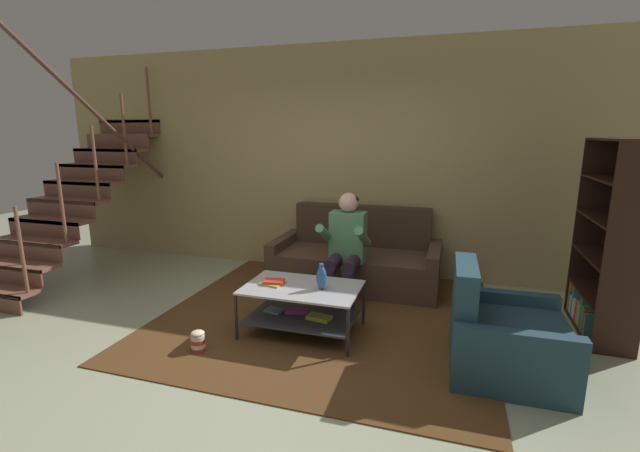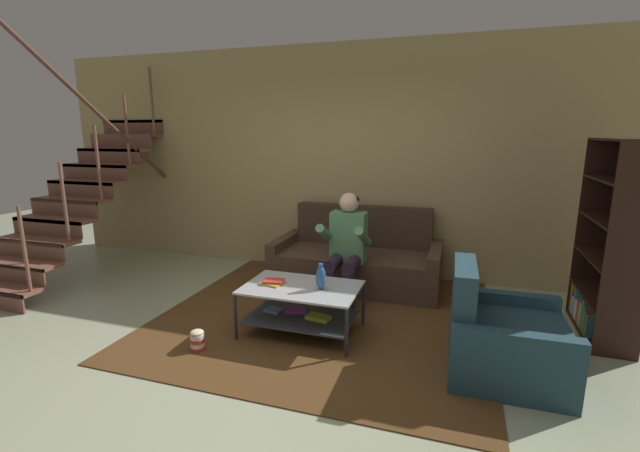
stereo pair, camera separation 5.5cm
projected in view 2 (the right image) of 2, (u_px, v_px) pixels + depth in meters
ground at (264, 356)px, 3.54m from camera, size 16.80×16.80×0.00m
back_partition at (343, 161)px, 5.52m from camera, size 8.40×0.12×2.90m
staircase_run at (79, 189)px, 5.46m from camera, size 1.07×2.65×2.92m
couch at (357, 261)px, 5.17m from camera, size 1.96×0.92×0.92m
person_seated_center at (346, 244)px, 4.59m from camera, size 0.50×0.58×1.18m
coffee_table at (302, 302)px, 3.90m from camera, size 1.04×0.67×0.45m
area_rug at (330, 309)px, 4.48m from camera, size 3.17×3.37×0.01m
vase at (321, 277)px, 3.77m from camera, size 0.09×0.09×0.24m
book_stack at (273, 282)px, 3.93m from camera, size 0.24×0.20×0.04m
bookshelf at (612, 260)px, 3.82m from camera, size 0.36×0.99×1.77m
armchair at (502, 339)px, 3.26m from camera, size 0.85×0.90×0.84m
popcorn_tub at (197, 340)px, 3.62m from camera, size 0.12×0.12×0.18m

